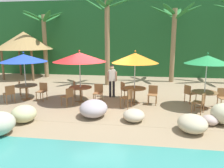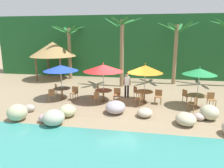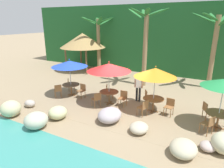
% 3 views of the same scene
% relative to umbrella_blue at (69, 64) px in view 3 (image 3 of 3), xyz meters
% --- Properties ---
extents(ground_plane, '(120.00, 120.00, 0.00)m').
position_rel_umbrella_blue_xyz_m(ground_plane, '(3.83, -0.06, -2.09)').
color(ground_plane, '#937F60').
extents(terrace_deck, '(18.00, 5.20, 0.01)m').
position_rel_umbrella_blue_xyz_m(terrace_deck, '(3.83, -0.06, -2.08)').
color(terrace_deck, '#937F60').
rests_on(terrace_deck, ground).
extents(foliage_backdrop, '(28.00, 2.40, 6.00)m').
position_rel_umbrella_blue_xyz_m(foliage_backdrop, '(3.83, 8.94, 0.91)').
color(foliage_backdrop, '#1E5628').
rests_on(foliage_backdrop, ground).
extents(rock_seawall, '(16.04, 3.25, 0.94)m').
position_rel_umbrella_blue_xyz_m(rock_seawall, '(4.71, -2.99, -1.74)').
color(rock_seawall, '#B0BCA5').
rests_on(rock_seawall, ground).
extents(umbrella_blue, '(2.24, 2.24, 2.39)m').
position_rel_umbrella_blue_xyz_m(umbrella_blue, '(0.00, 0.00, 0.00)').
color(umbrella_blue, silver).
rests_on(umbrella_blue, ground).
extents(dining_table_blue, '(1.10, 1.10, 0.74)m').
position_rel_umbrella_blue_xyz_m(dining_table_blue, '(0.00, 0.00, -1.47)').
color(dining_table_blue, brown).
rests_on(dining_table_blue, ground).
extents(chair_blue_seaward, '(0.46, 0.47, 0.87)m').
position_rel_umbrella_blue_xyz_m(chair_blue_seaward, '(0.85, -0.00, -1.57)').
color(chair_blue_seaward, olive).
rests_on(chair_blue_seaward, ground).
extents(chair_blue_inland, '(0.60, 0.59, 0.87)m').
position_rel_umbrella_blue_xyz_m(chair_blue_inland, '(-0.60, 0.61, -1.57)').
color(chair_blue_inland, olive).
rests_on(chair_blue_inland, ground).
extents(chair_blue_left, '(0.59, 0.59, 0.87)m').
position_rel_umbrella_blue_xyz_m(chair_blue_left, '(-0.44, -0.74, -1.57)').
color(chair_blue_left, olive).
rests_on(chair_blue_left, ground).
extents(umbrella_red, '(2.48, 2.48, 2.49)m').
position_rel_umbrella_blue_xyz_m(umbrella_red, '(2.81, -0.02, 0.08)').
color(umbrella_red, silver).
rests_on(umbrella_red, ground).
extents(dining_table_red, '(1.10, 1.10, 0.74)m').
position_rel_umbrella_blue_xyz_m(dining_table_red, '(2.81, -0.02, -1.47)').
color(dining_table_red, brown).
rests_on(dining_table_red, ground).
extents(chair_red_seaward, '(0.42, 0.43, 0.87)m').
position_rel_umbrella_blue_xyz_m(chair_red_seaward, '(3.66, 0.07, -1.57)').
color(chair_red_seaward, olive).
rests_on(chair_red_seaward, ground).
extents(chair_red_inland, '(0.57, 0.56, 0.87)m').
position_rel_umbrella_blue_xyz_m(chair_red_inland, '(2.36, 0.71, -1.57)').
color(chair_red_inland, olive).
rests_on(chair_red_inland, ground).
extents(chair_red_left, '(0.58, 0.58, 0.87)m').
position_rel_umbrella_blue_xyz_m(chair_red_left, '(2.47, -0.80, -1.57)').
color(chair_red_left, olive).
rests_on(chair_red_left, ground).
extents(umbrella_orange, '(2.15, 2.15, 2.49)m').
position_rel_umbrella_blue_xyz_m(umbrella_orange, '(5.37, 0.17, 0.06)').
color(umbrella_orange, silver).
rests_on(umbrella_orange, ground).
extents(dining_table_orange, '(1.10, 1.10, 0.74)m').
position_rel_umbrella_blue_xyz_m(dining_table_orange, '(5.37, 0.17, -1.47)').
color(dining_table_orange, brown).
rests_on(dining_table_orange, ground).
extents(chair_orange_seaward, '(0.47, 0.48, 0.87)m').
position_rel_umbrella_blue_xyz_m(chair_orange_seaward, '(6.23, 0.15, -1.57)').
color(chair_orange_seaward, olive).
rests_on(chair_orange_seaward, ground).
extents(chair_orange_inland, '(0.58, 0.58, 0.87)m').
position_rel_umbrella_blue_xyz_m(chair_orange_inland, '(4.85, 0.85, -1.57)').
color(chair_orange_inland, olive).
rests_on(chair_orange_inland, ground).
extents(chair_orange_left, '(0.55, 0.55, 0.87)m').
position_rel_umbrella_blue_xyz_m(chair_orange_left, '(5.13, -0.65, -1.57)').
color(chair_orange_left, olive).
rests_on(chair_orange_left, ground).
extents(dining_table_green, '(1.10, 1.10, 0.74)m').
position_rel_umbrella_blue_xyz_m(dining_table_green, '(8.43, -0.15, -1.47)').
color(dining_table_green, brown).
rests_on(dining_table_green, ground).
extents(chair_green_inland, '(0.58, 0.58, 0.87)m').
position_rel_umbrella_blue_xyz_m(chair_green_inland, '(7.93, 0.54, -1.57)').
color(chair_green_inland, olive).
rests_on(chair_green_inland, ground).
extents(chair_green_left, '(0.58, 0.57, 0.87)m').
position_rel_umbrella_blue_xyz_m(chair_green_left, '(8.10, -0.93, -1.57)').
color(chair_green_left, olive).
rests_on(chair_green_left, ground).
extents(palm_tree_nearest, '(3.47, 3.25, 5.00)m').
position_rel_umbrella_blue_xyz_m(palm_tree_nearest, '(-1.86, 6.39, 1.38)').
color(palm_tree_nearest, olive).
rests_on(palm_tree_nearest, ground).
extents(palm_tree_second, '(2.95, 2.85, 5.48)m').
position_rel_umbrella_blue_xyz_m(palm_tree_second, '(3.40, 4.20, 1.61)').
color(palm_tree_second, olive).
rests_on(palm_tree_second, ground).
extents(palm_tree_third, '(3.38, 3.18, 5.21)m').
position_rel_umbrella_blue_xyz_m(palm_tree_third, '(7.72, 5.86, 1.48)').
color(palm_tree_third, olive).
rests_on(palm_tree_third, ground).
extents(palapa_hut, '(4.24, 4.24, 3.52)m').
position_rel_umbrella_blue_xyz_m(palapa_hut, '(-3.33, 5.94, 0.76)').
color(palapa_hut, brown).
rests_on(palapa_hut, ground).
extents(waiter_in_white, '(0.52, 0.32, 1.70)m').
position_rel_umbrella_blue_xyz_m(waiter_in_white, '(4.16, 1.12, -1.10)').
color(waiter_in_white, '#232328').
rests_on(waiter_in_white, ground).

